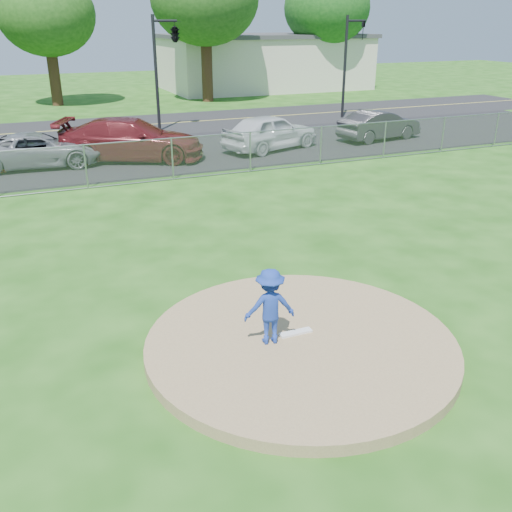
{
  "coord_description": "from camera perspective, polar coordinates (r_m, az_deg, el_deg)",
  "views": [
    {
      "loc": [
        -4.07,
        -7.61,
        5.32
      ],
      "look_at": [
        0.0,
        2.0,
        1.0
      ],
      "focal_mm": 40.0,
      "sensor_mm": 36.0,
      "label": 1
    }
  ],
  "objects": [
    {
      "name": "chain_link_fence",
      "position": [
        20.54,
        -11.09,
        9.23
      ],
      "size": [
        40.0,
        0.06,
        1.5
      ],
      "primitive_type": "cube",
      "color": "gray",
      "rests_on": "ground"
    },
    {
      "name": "parking_lot",
      "position": [
        25.02,
        -13.25,
        9.65
      ],
      "size": [
        50.0,
        8.0,
        0.01
      ],
      "primitive_type": "cube",
      "color": "black",
      "rests_on": "ground"
    },
    {
      "name": "traffic_signal_right",
      "position": [
        34.87,
        9.27,
        19.01
      ],
      "size": [
        1.28,
        0.2,
        5.6
      ],
      "color": "black",
      "rests_on": "ground"
    },
    {
      "name": "pitchers_mound",
      "position": [
        10.09,
        4.49,
        -8.76
      ],
      "size": [
        5.4,
        5.4,
        0.2
      ],
      "primitive_type": "cylinder",
      "color": "#927750",
      "rests_on": "ground"
    },
    {
      "name": "traffic_signal_center",
      "position": [
        30.69,
        -8.31,
        20.96
      ],
      "size": [
        1.42,
        2.48,
        5.6
      ],
      "color": "black",
      "rests_on": "ground"
    },
    {
      "name": "parked_car_charcoal",
      "position": [
        28.5,
        12.24,
        12.67
      ],
      "size": [
        4.36,
        2.13,
        1.37
      ],
      "primitive_type": "imported",
      "rotation": [
        0.0,
        0.0,
        1.74
      ],
      "color": "#29292C",
      "rests_on": "parking_lot"
    },
    {
      "name": "ground",
      "position": [
        18.84,
        -9.58,
        5.78
      ],
      "size": [
        120.0,
        120.0,
        0.0
      ],
      "primitive_type": "plane",
      "color": "#1A4E11",
      "rests_on": "ground"
    },
    {
      "name": "parked_car_gray",
      "position": [
        24.03,
        -20.89,
        9.88
      ],
      "size": [
        4.88,
        2.53,
        1.32
      ],
      "primitive_type": "imported",
      "rotation": [
        0.0,
        0.0,
        1.5
      ],
      "color": "gray",
      "rests_on": "parking_lot"
    },
    {
      "name": "parked_car_pearl",
      "position": [
        25.63,
        1.43,
        12.31
      ],
      "size": [
        4.93,
        3.23,
        1.56
      ],
      "primitive_type": "imported",
      "rotation": [
        0.0,
        0.0,
        1.9
      ],
      "color": "silver",
      "rests_on": "parking_lot"
    },
    {
      "name": "street",
      "position": [
        32.31,
        -15.76,
        12.21
      ],
      "size": [
        60.0,
        7.0,
        0.01
      ],
      "primitive_type": "cube",
      "color": "black",
      "rests_on": "ground"
    },
    {
      "name": "commercial_building",
      "position": [
        49.93,
        0.84,
        18.87
      ],
      "size": [
        16.4,
        9.4,
        4.3
      ],
      "color": "beige",
      "rests_on": "ground"
    },
    {
      "name": "pitching_rubber",
      "position": [
        10.18,
        3.99,
        -7.65
      ],
      "size": [
        0.6,
        0.15,
        0.04
      ],
      "primitive_type": "cube",
      "color": "white",
      "rests_on": "pitchers_mound"
    },
    {
      "name": "parked_car_darkred",
      "position": [
        24.14,
        -12.35,
        11.32
      ],
      "size": [
        6.26,
        4.46,
        1.68
      ],
      "primitive_type": "imported",
      "rotation": [
        0.0,
        0.0,
        1.16
      ],
      "color": "maroon",
      "rests_on": "parking_lot"
    },
    {
      "name": "tree_center",
      "position": [
        41.74,
        -20.38,
        22.82
      ],
      "size": [
        6.16,
        6.16,
        9.84
      ],
      "color": "#382114",
      "rests_on": "ground"
    },
    {
      "name": "pitcher",
      "position": [
        9.61,
        1.4,
        -5.07
      ],
      "size": [
        0.95,
        0.65,
        1.35
      ],
      "primitive_type": "imported",
      "rotation": [
        0.0,
        0.0,
        2.96
      ],
      "color": "#1C389C",
      "rests_on": "pitchers_mound"
    }
  ]
}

